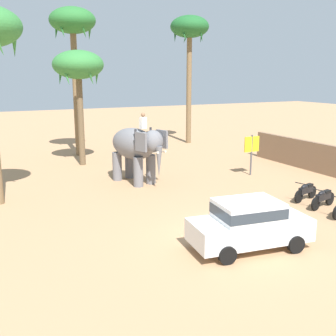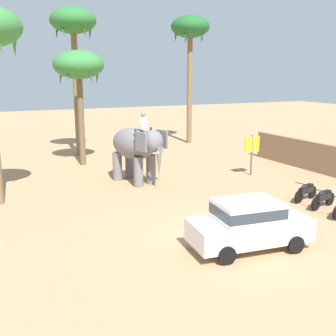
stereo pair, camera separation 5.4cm
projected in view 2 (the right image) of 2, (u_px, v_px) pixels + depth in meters
name	position (u px, v px, depth m)	size (l,w,h in m)	color
ground_plane	(230.00, 239.00, 14.82)	(120.00, 120.00, 0.00)	tan
car_sedan_foreground	(249.00, 223.00, 13.84)	(4.28, 2.25, 1.70)	white
elephant_with_mahout	(136.00, 147.00, 22.20)	(2.54, 4.02, 3.88)	slate
motorcycle_fourth_in_row	(323.00, 198.00, 18.23)	(1.77, 0.66, 0.94)	black
motorcycle_far_in_row	(306.00, 191.00, 19.30)	(1.76, 0.69, 0.94)	black
palm_tree_behind_elephant	(79.00, 68.00, 25.79)	(3.20, 3.20, 7.34)	brown
palm_tree_near_hut	(190.00, 32.00, 33.90)	(3.20, 3.20, 10.60)	brown
palm_tree_left_of_road	(73.00, 27.00, 28.43)	(3.20, 3.20, 10.39)	brown
signboard_yellow	(252.00, 147.00, 24.00)	(1.00, 0.10, 2.40)	#4C4C51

